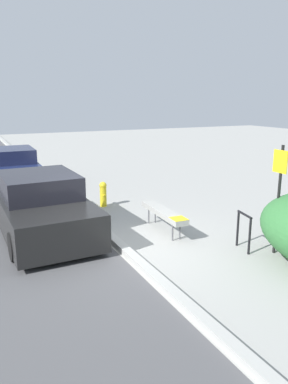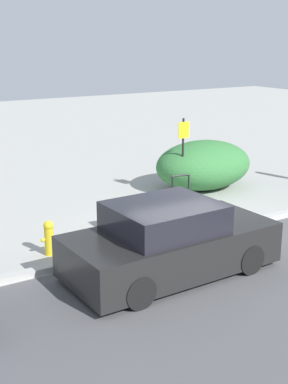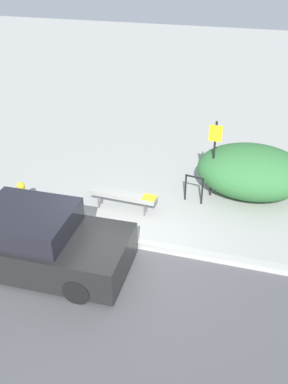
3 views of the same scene
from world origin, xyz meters
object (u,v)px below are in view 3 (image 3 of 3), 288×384
bench (122,195)px  bike_rack (194,186)px  fire_hydrant (22,193)px  sign_post (214,153)px  parked_car_near (36,242)px

bench → bike_rack: (1.80, 0.98, 0.02)m
fire_hydrant → sign_post: bearing=22.4°
bike_rack → parked_car_near: parked_car_near is taller
bench → bike_rack: size_ratio=2.35×
bike_rack → bench: bearing=-151.5°
parked_car_near → fire_hydrant: bearing=125.7°
bench → fire_hydrant: fire_hydrant is taller
sign_post → fire_hydrant: bearing=-157.6°
bench → sign_post: size_ratio=0.84×
bike_rack → sign_post: bearing=49.0°
bench → sign_post: bearing=35.8°
sign_post → bike_rack: bearing=-131.0°
bench → fire_hydrant: bearing=-165.5°
sign_post → parked_car_near: bearing=-128.6°
sign_post → fire_hydrant: size_ratio=3.01×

